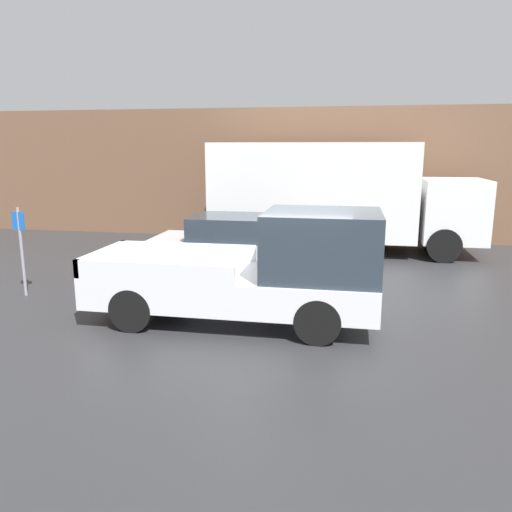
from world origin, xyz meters
TOP-DOWN VIEW (x-y plane):
  - ground_plane at (0.00, 0.00)m, footprint 60.00×60.00m
  - building_wall at (0.00, 9.38)m, footprint 28.00×0.15m
  - pickup_truck at (-0.40, -0.01)m, footprint 5.54×2.05m
  - car at (-1.76, 3.44)m, footprint 4.33×2.02m
  - delivery_truck at (0.63, 7.19)m, footprint 8.54×2.37m
  - parking_sign at (-6.12, 0.78)m, footprint 0.30×0.07m
  - newspaper_box at (2.91, 9.05)m, footprint 0.45×0.40m

SIDE VIEW (x-z plane):
  - ground_plane at x=0.00m, z-range 0.00..0.00m
  - newspaper_box at x=2.91m, z-range 0.00..1.11m
  - car at x=-1.76m, z-range 0.02..1.63m
  - pickup_truck at x=-0.40m, z-range -0.08..2.13m
  - parking_sign at x=-6.12m, z-range 0.14..2.18m
  - delivery_truck at x=0.63m, z-range 0.13..3.63m
  - building_wall at x=0.00m, z-range 0.00..4.77m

